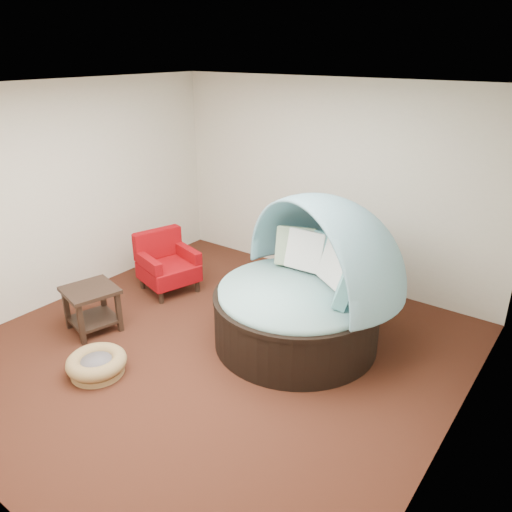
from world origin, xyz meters
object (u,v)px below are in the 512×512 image
Objects in this scene: red_armchair at (167,264)px; canopy_daybed at (306,277)px; side_table at (92,303)px; pet_basket at (97,364)px.

canopy_daybed is at bearing 16.43° from red_armchair.
red_armchair reaches higher than side_table.
canopy_daybed is at bearing 31.32° from side_table.
pet_basket is 1.14× the size of side_table.
side_table is at bearing 144.68° from pet_basket.
pet_basket is (-1.39, -1.84, -0.68)m from canopy_daybed.
red_armchair is (-2.22, -0.00, -0.42)m from canopy_daybed.
red_armchair reaches higher than pet_basket.
red_armchair is 1.25× the size of side_table.
side_table is at bearing -70.14° from red_armchair.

